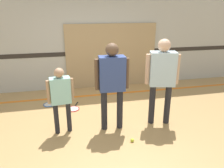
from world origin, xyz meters
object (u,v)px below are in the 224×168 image
person_instructor (112,78)px  tennis_ball_by_spare_racket (70,110)px  person_student_right (162,73)px  racket_second_spare (50,104)px  tennis_ball_near_instructor (132,140)px  person_student_left (61,94)px  racket_spare_on_floor (73,109)px

person_instructor → tennis_ball_by_spare_racket: (-0.80, 0.90, -1.01)m
person_student_right → tennis_ball_by_spare_racket: bearing=-14.1°
person_instructor → tennis_ball_by_spare_racket: 1.57m
racket_second_spare → tennis_ball_by_spare_racket: (0.46, -0.48, 0.02)m
tennis_ball_by_spare_racket → person_student_right: bearing=-26.6°
tennis_ball_near_instructor → person_student_left: bearing=153.0°
person_instructor → person_student_right: (0.99, 0.01, 0.03)m
person_student_left → person_student_right: 1.95m
person_instructor → racket_second_spare: (-1.26, 1.38, -1.03)m
person_student_left → racket_spare_on_floor: bearing=70.1°
tennis_ball_near_instructor → person_instructor: bearing=114.6°
racket_spare_on_floor → racket_second_spare: (-0.55, 0.35, 0.00)m
person_instructor → racket_second_spare: person_instructor is taller
person_student_left → person_student_right: size_ratio=0.74×
racket_second_spare → tennis_ball_near_instructor: size_ratio=7.95×
tennis_ball_by_spare_racket → racket_spare_on_floor: bearing=55.2°
person_student_right → person_instructor: bearing=12.9°
person_instructor → racket_spare_on_floor: person_instructor is taller
person_student_left → racket_second_spare: 1.56m
racket_second_spare → tennis_ball_by_spare_racket: bearing=-41.2°
person_instructor → racket_second_spare: 2.13m
racket_second_spare → person_student_right: bearing=-26.4°
person_student_right → tennis_ball_near_instructor: (-0.74, -0.55, -1.03)m
person_student_right → racket_spare_on_floor: bearing=-18.6°
person_student_right → racket_spare_on_floor: size_ratio=3.08×
person_student_left → racket_spare_on_floor: size_ratio=2.27×
racket_second_spare → tennis_ball_near_instructor: 2.45m
person_student_right → tennis_ball_near_instructor: bearing=49.0°
person_student_right → racket_second_spare: 2.84m
racket_spare_on_floor → racket_second_spare: bearing=77.1°
racket_second_spare → person_instructor: bearing=-42.7°
tennis_ball_by_spare_racket → racket_second_spare: bearing=133.7°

